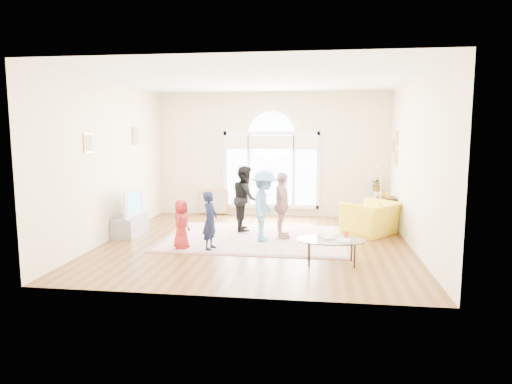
# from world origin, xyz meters

# --- Properties ---
(ground) EXTENTS (6.00, 6.00, 0.00)m
(ground) POSITION_xyz_m (0.00, 0.00, 0.00)
(ground) COLOR #533113
(ground) RESTS_ON ground
(room_shell) EXTENTS (6.00, 6.00, 6.00)m
(room_shell) POSITION_xyz_m (0.01, 2.83, 1.57)
(room_shell) COLOR beige
(room_shell) RESTS_ON ground
(area_rug) EXTENTS (3.60, 2.60, 0.02)m
(area_rug) POSITION_xyz_m (-0.05, 0.39, 0.01)
(area_rug) COLOR beige
(area_rug) RESTS_ON ground
(rug_border) EXTENTS (3.80, 2.80, 0.01)m
(rug_border) POSITION_xyz_m (-0.05, 0.39, 0.01)
(rug_border) COLOR #8C5C5A
(rug_border) RESTS_ON ground
(tv_console) EXTENTS (0.45, 1.00, 0.42)m
(tv_console) POSITION_xyz_m (-2.75, 0.30, 0.21)
(tv_console) COLOR gray
(tv_console) RESTS_ON ground
(television) EXTENTS (0.16, 0.98, 0.57)m
(television) POSITION_xyz_m (-2.74, 0.30, 0.70)
(television) COLOR black
(television) RESTS_ON tv_console
(coffee_table) EXTENTS (1.18, 0.79, 0.54)m
(coffee_table) POSITION_xyz_m (1.44, -1.26, 0.40)
(coffee_table) COLOR silver
(coffee_table) RESTS_ON ground
(armchair) EXTENTS (1.42, 1.44, 0.71)m
(armchair) POSITION_xyz_m (2.36, 1.06, 0.35)
(armchair) COLOR yellow
(armchair) RESTS_ON ground
(side_cabinet) EXTENTS (0.40, 0.50, 0.70)m
(side_cabinet) POSITION_xyz_m (2.78, 1.85, 0.35)
(side_cabinet) COLOR black
(side_cabinet) RESTS_ON ground
(floor_lamp) EXTENTS (0.25, 0.25, 1.51)m
(floor_lamp) POSITION_xyz_m (2.54, 1.07, 1.28)
(floor_lamp) COLOR black
(floor_lamp) RESTS_ON ground
(plant_pedestal) EXTENTS (0.20, 0.20, 0.70)m
(plant_pedestal) POSITION_xyz_m (2.70, 2.88, 0.35)
(plant_pedestal) COLOR white
(plant_pedestal) RESTS_ON ground
(potted_plant) EXTENTS (0.40, 0.37, 0.38)m
(potted_plant) POSITION_xyz_m (2.70, 2.88, 0.89)
(potted_plant) COLOR #33722D
(potted_plant) RESTS_ON plant_pedestal
(leaning_picture) EXTENTS (0.80, 0.14, 0.62)m
(leaning_picture) POSITION_xyz_m (-1.54, 2.90, 0.00)
(leaning_picture) COLOR tan
(leaning_picture) RESTS_ON ground
(child_red) EXTENTS (0.36, 0.49, 0.93)m
(child_red) POSITION_xyz_m (-1.33, -0.66, 0.48)
(child_red) COLOR maroon
(child_red) RESTS_ON area_rug
(child_navy) EXTENTS (0.31, 0.43, 1.09)m
(child_navy) POSITION_xyz_m (-0.77, -0.66, 0.56)
(child_navy) COLOR #131B37
(child_navy) RESTS_ON area_rug
(child_black) EXTENTS (0.68, 0.80, 1.44)m
(child_black) POSITION_xyz_m (-0.38, 1.05, 0.74)
(child_black) COLOR black
(child_black) RESTS_ON area_rug
(child_pink) EXTENTS (0.42, 0.83, 1.36)m
(child_pink) POSITION_xyz_m (0.48, 0.43, 0.70)
(child_pink) COLOR #C88F93
(child_pink) RESTS_ON area_rug
(child_blue) EXTENTS (0.58, 0.95, 1.43)m
(child_blue) POSITION_xyz_m (0.15, 0.12, 0.73)
(child_blue) COLOR #5F9CCF
(child_blue) RESTS_ON area_rug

